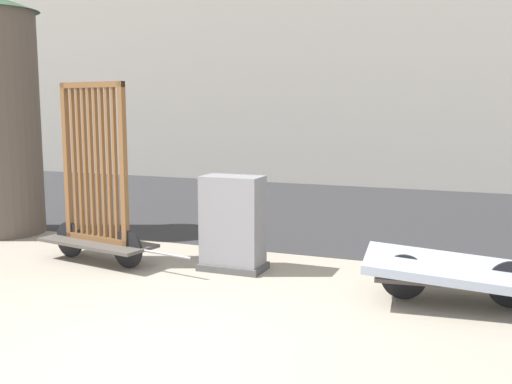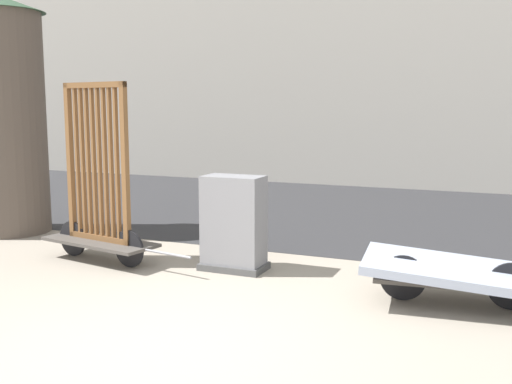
{
  "view_description": "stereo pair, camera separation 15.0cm",
  "coord_description": "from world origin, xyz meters",
  "px_view_note": "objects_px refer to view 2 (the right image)",
  "views": [
    {
      "loc": [
        2.44,
        -3.96,
        1.97
      ],
      "look_at": [
        0.0,
        2.17,
        1.02
      ],
      "focal_mm": 42.0,
      "sensor_mm": 36.0,
      "label": 1
    },
    {
      "loc": [
        2.58,
        -3.91,
        1.97
      ],
      "look_at": [
        0.0,
        2.17,
        1.02
      ],
      "focal_mm": 42.0,
      "sensor_mm": 36.0,
      "label": 2
    }
  ],
  "objects_px": {
    "bike_cart_with_mattress": "(457,273)",
    "utility_cabinet": "(234,227)",
    "advertising_column": "(5,115)",
    "bike_cart_with_bedframe": "(99,201)"
  },
  "relations": [
    {
      "from": "bike_cart_with_mattress",
      "to": "utility_cabinet",
      "type": "height_order",
      "value": "utility_cabinet"
    },
    {
      "from": "utility_cabinet",
      "to": "advertising_column",
      "type": "xyz_separation_m",
      "value": [
        -4.18,
        0.63,
        1.3
      ]
    },
    {
      "from": "bike_cart_with_bedframe",
      "to": "advertising_column",
      "type": "height_order",
      "value": "advertising_column"
    },
    {
      "from": "bike_cart_with_mattress",
      "to": "utility_cabinet",
      "type": "distance_m",
      "value": 2.62
    },
    {
      "from": "bike_cart_with_mattress",
      "to": "advertising_column",
      "type": "relative_size",
      "value": 0.68
    },
    {
      "from": "utility_cabinet",
      "to": "advertising_column",
      "type": "height_order",
      "value": "advertising_column"
    },
    {
      "from": "utility_cabinet",
      "to": "bike_cart_with_bedframe",
      "type": "bearing_deg",
      "value": -169.76
    },
    {
      "from": "bike_cart_with_bedframe",
      "to": "advertising_column",
      "type": "bearing_deg",
      "value": 169.02
    },
    {
      "from": "bike_cart_with_mattress",
      "to": "advertising_column",
      "type": "distance_m",
      "value": 7.0
    },
    {
      "from": "bike_cart_with_bedframe",
      "to": "bike_cart_with_mattress",
      "type": "bearing_deg",
      "value": 10.16
    }
  ]
}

